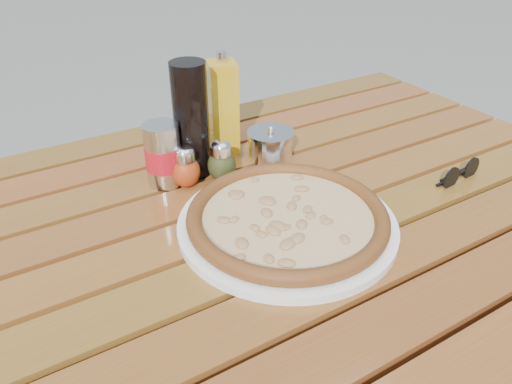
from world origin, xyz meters
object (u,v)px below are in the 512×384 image
pepper_shaker (185,167)px  dark_bottle (191,120)px  oregano_shaker (222,161)px  sunglasses (460,174)px  table (262,247)px  parmesan_tin (271,145)px  olive_oil_cruet (223,107)px  pizza (287,216)px  soda_can (163,155)px  plate (287,224)px

pepper_shaker → dark_bottle: (0.03, 0.04, 0.07)m
oregano_shaker → sunglasses: (0.38, -0.24, -0.02)m
table → parmesan_tin: 0.23m
table → olive_oil_cruet: (0.06, 0.24, 0.17)m
pizza → dark_bottle: bearing=101.3°
oregano_shaker → table: bearing=-87.5°
soda_can → olive_oil_cruet: size_ratio=0.57×
pepper_shaker → sunglasses: bearing=-29.4°
table → pizza: size_ratio=3.98×
soda_can → plate: bearing=-64.5°
pizza → oregano_shaker: bearing=94.9°
table → oregano_shaker: oregano_shaker is taller
dark_bottle → soda_can: (-0.06, -0.01, -0.05)m
olive_oil_cruet → parmesan_tin: 0.12m
soda_can → dark_bottle: bearing=7.3°
pizza → table: bearing=100.3°
plate → table: bearing=100.3°
olive_oil_cruet → table: bearing=-103.3°
table → dark_bottle: dark_bottle is taller
pepper_shaker → dark_bottle: bearing=47.3°
soda_can → oregano_shaker: bearing=-24.2°
pepper_shaker → dark_bottle: size_ratio=0.37×
parmesan_tin → soda_can: bearing=175.2°
pizza → soda_can: 0.27m
soda_can → olive_oil_cruet: olive_oil_cruet is taller
dark_bottle → table: bearing=-78.3°
oregano_shaker → sunglasses: 0.45m
oregano_shaker → soda_can: (-0.10, 0.04, 0.02)m
oregano_shaker → olive_oil_cruet: 0.14m
soda_can → sunglasses: size_ratio=1.09×
plate → dark_bottle: 0.27m
dark_bottle → sunglasses: dark_bottle is taller
table → sunglasses: 0.40m
oregano_shaker → pepper_shaker: bearing=168.0°
sunglasses → dark_bottle: bearing=139.4°
plate → dark_bottle: bearing=101.3°
soda_can → olive_oil_cruet: 0.18m
pepper_shaker → plate: bearing=-68.1°
dark_bottle → sunglasses: bearing=-35.0°
dark_bottle → olive_oil_cruet: bearing=29.6°
plate → soda_can: size_ratio=3.00×
pepper_shaker → parmesan_tin: (0.19, 0.01, -0.01)m
pizza → olive_oil_cruet: 0.32m
table → soda_can: bearing=120.0°
dark_bottle → parmesan_tin: size_ratio=1.91×
table → parmesan_tin: parmesan_tin is taller
plate → olive_oil_cruet: size_ratio=1.71×
pepper_shaker → parmesan_tin: 0.19m
table → plate: bearing=-79.7°
plate → parmesan_tin: parmesan_tin is taller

